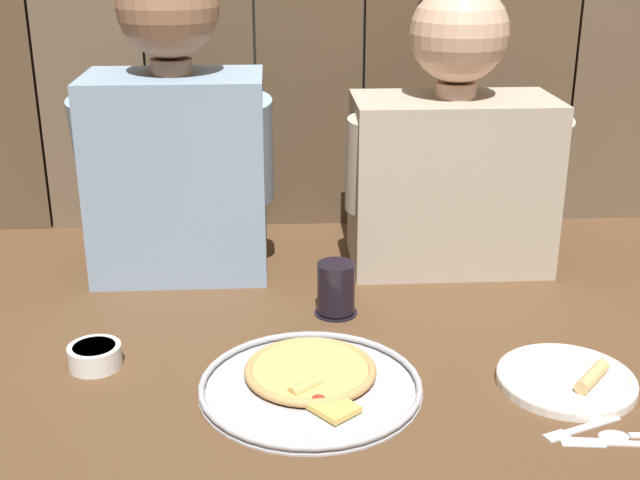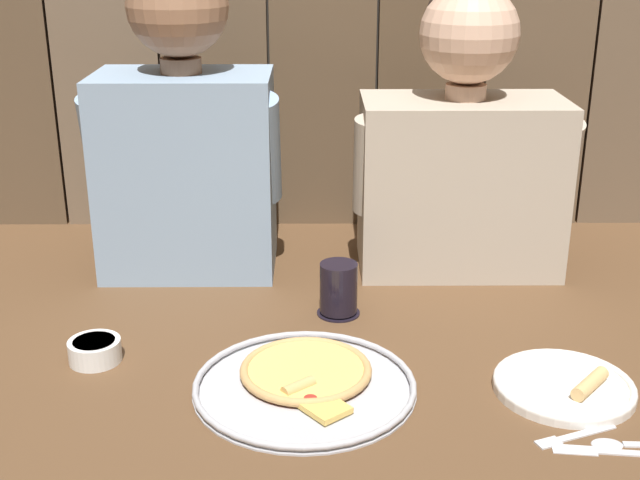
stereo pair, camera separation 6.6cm
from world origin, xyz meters
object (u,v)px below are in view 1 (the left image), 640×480
(dinner_plate, at_px, (567,379))
(diner_right, at_px, (453,141))
(drinking_glass, at_px, (336,289))
(dipping_bowl, at_px, (95,355))
(pizza_tray, at_px, (311,381))
(diner_left, at_px, (175,128))

(dinner_plate, distance_m, diner_right, 0.58)
(drinking_glass, bearing_deg, dipping_bowl, -156.70)
(dinner_plate, xyz_separation_m, diner_right, (-0.09, 0.51, 0.25))
(dinner_plate, bearing_deg, pizza_tray, 177.41)
(diner_right, bearing_deg, diner_left, -179.98)
(diner_left, bearing_deg, drinking_glass, -37.83)
(drinking_glass, height_order, diner_left, diner_left)
(dipping_bowl, bearing_deg, dinner_plate, -7.74)
(dinner_plate, height_order, diner_right, diner_right)
(pizza_tray, relative_size, diner_left, 0.54)
(pizza_tray, height_order, diner_right, diner_right)
(pizza_tray, bearing_deg, dinner_plate, -2.59)
(dinner_plate, bearing_deg, dipping_bowl, 172.26)
(pizza_tray, height_order, dinner_plate, dinner_plate)
(drinking_glass, relative_size, diner_left, 0.16)
(drinking_glass, distance_m, dipping_bowl, 0.44)
(dipping_bowl, height_order, diner_left, diner_left)
(dipping_bowl, xyz_separation_m, diner_left, (0.10, 0.41, 0.28))
(dipping_bowl, distance_m, diner_left, 0.51)
(pizza_tray, xyz_separation_m, diner_left, (-0.24, 0.49, 0.29))
(dinner_plate, bearing_deg, diner_left, 141.54)
(dipping_bowl, distance_m, diner_right, 0.81)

